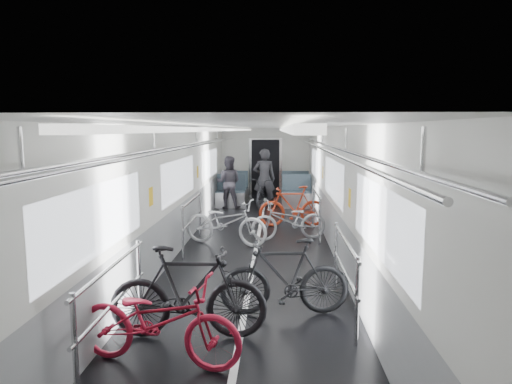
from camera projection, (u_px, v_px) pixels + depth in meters
The scene contains 10 objects.
car_shell at pixel (259, 183), 10.50m from camera, with size 3.02×14.01×2.41m.
bike_left_near at pixel (158, 321), 4.52m from camera, with size 0.61×1.74×0.91m, color #B1152F.
bike_left_mid at pixel (188, 292), 5.10m from camera, with size 0.50×1.78×1.07m, color black.
bike_left_far at pixel (226, 222), 9.30m from camera, with size 0.62×1.78×0.93m, color silver.
bike_right_near at pixel (285, 277), 5.76m from camera, with size 0.46×1.64×0.99m, color black.
bike_right_mid at pixel (289, 220), 9.70m from camera, with size 0.57×1.62×0.85m, color #A2A3A7.
bike_right_far at pixel (293, 206), 11.04m from camera, with size 0.47×1.66×0.99m, color #B12F15.
bike_aisle at pixel (265, 193), 13.58m from camera, with size 0.62×1.78×0.93m, color black.
person_standing at pixel (264, 179), 13.52m from camera, with size 0.65×0.43×1.79m, color black.
person_seated at pixel (228, 182), 13.57m from camera, with size 0.76×0.59×1.56m, color #343039.
Camera 1 is at (0.41, -8.64, 2.34)m, focal length 32.00 mm.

